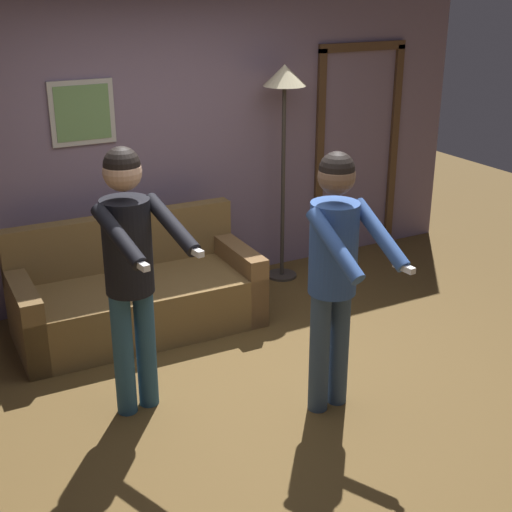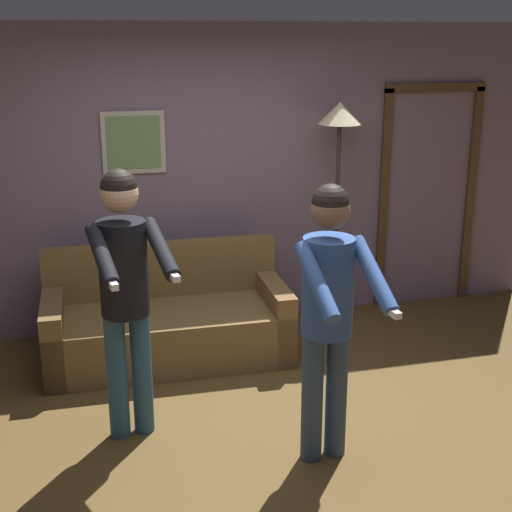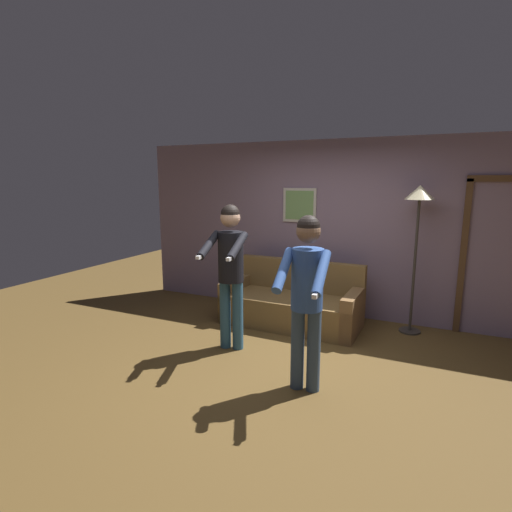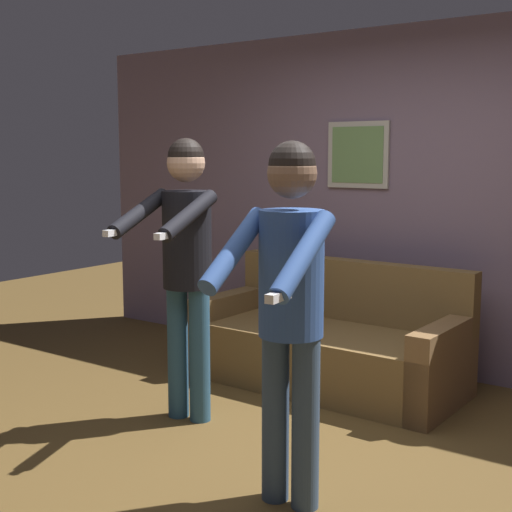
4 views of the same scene
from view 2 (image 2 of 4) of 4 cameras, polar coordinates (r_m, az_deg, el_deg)
name	(u,v)px [view 2 (image 2 of 4)]	position (r m, az deg, el deg)	size (l,w,h in m)	color
ground_plane	(261,434)	(4.79, 0.43, -14.04)	(12.00, 12.00, 0.00)	brown
back_wall_assembly	(203,179)	(6.19, -4.22, 6.14)	(6.40, 0.10, 2.60)	slate
couch	(167,324)	(5.77, -7.12, -5.44)	(1.92, 0.89, 0.87)	brown
torchiere_lamp	(339,136)	(6.12, 6.67, 9.49)	(0.37, 0.37, 1.96)	#332D28
person_standing_left	(125,280)	(4.41, -10.45, -1.89)	(0.50, 0.74, 1.75)	#2B536F
person_standing_right	(329,300)	(4.12, 5.84, -3.52)	(0.47, 0.64, 1.71)	#354962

